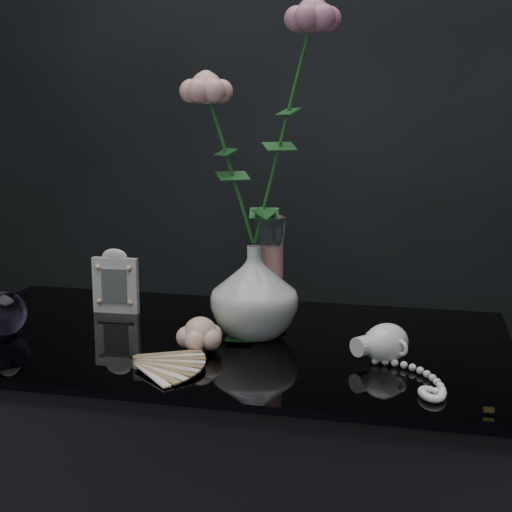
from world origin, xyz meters
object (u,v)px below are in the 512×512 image
(loose_rose, at_px, (200,334))
(pearl_jar, at_px, (386,341))
(vase, at_px, (254,292))
(wine_glass, at_px, (269,274))
(paperweight, at_px, (4,313))
(picture_frame, at_px, (115,281))

(loose_rose, relative_size, pearl_jar, 0.75)
(vase, xyz_separation_m, wine_glass, (0.02, 0.04, 0.02))
(vase, relative_size, paperweight, 2.06)
(picture_frame, bearing_deg, wine_glass, -10.28)
(wine_glass, relative_size, pearl_jar, 0.92)
(wine_glass, bearing_deg, paperweight, -162.69)
(paperweight, bearing_deg, vase, 12.51)
(picture_frame, relative_size, paperweight, 1.65)
(wine_glass, bearing_deg, loose_rose, -119.45)
(picture_frame, bearing_deg, paperweight, -127.20)
(wine_glass, xyz_separation_m, picture_frame, (-0.33, 0.05, -0.04))
(vase, bearing_deg, picture_frame, 163.59)
(picture_frame, bearing_deg, loose_rose, -41.40)
(vase, height_order, loose_rose, vase)
(vase, height_order, paperweight, vase)
(vase, distance_m, picture_frame, 0.32)
(paperweight, distance_m, pearl_jar, 0.68)
(paperweight, height_order, loose_rose, paperweight)
(picture_frame, bearing_deg, vase, -18.65)
(paperweight, relative_size, loose_rose, 0.46)
(vase, bearing_deg, wine_glass, 69.13)
(pearl_jar, bearing_deg, picture_frame, -158.24)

